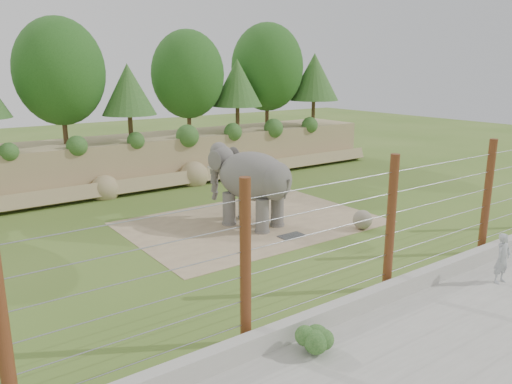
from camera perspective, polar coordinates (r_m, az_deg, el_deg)
ground at (r=18.26m, az=3.70°, el=-6.12°), size 90.00×90.00×0.00m
back_embankment at (r=28.40m, az=-11.91°, el=9.10°), size 30.00×5.52×8.77m
dirt_patch at (r=20.79m, az=-0.50°, el=-3.51°), size 10.00×7.00×0.02m
drain_grate at (r=19.16m, az=4.12°, el=-5.02°), size 1.00×0.60×0.03m
elephant at (r=20.03m, az=-0.34°, el=0.50°), size 2.77×4.25×3.18m
stone_ball at (r=20.29m, az=12.07°, el=-3.11°), size 0.77×0.77×0.77m
retaining_wall at (r=14.96m, az=16.20°, el=-10.38°), size 26.00×0.35×0.50m
walkway at (r=14.08m, az=22.70°, el=-13.68°), size 26.00×4.00×0.01m
barrier_fence at (r=14.63m, az=15.14°, el=-3.53°), size 20.26×0.26×4.00m
walkway_shrub at (r=11.77m, az=6.84°, el=-16.47°), size 0.66×0.66×0.66m
zookeeper at (r=16.67m, az=26.35°, el=-6.81°), size 0.58×0.41×1.53m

